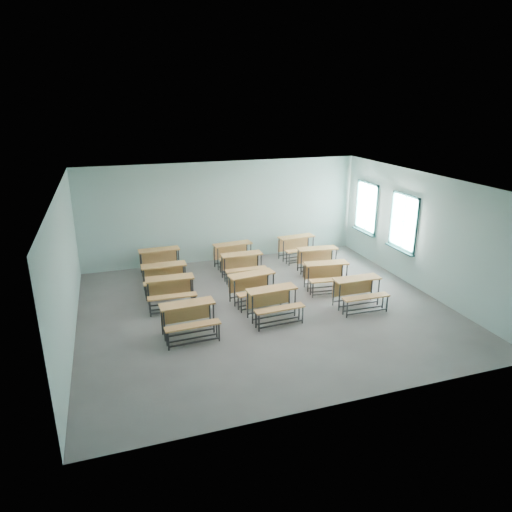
# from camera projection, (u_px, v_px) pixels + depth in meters

# --- Properties ---
(room) EXTENTS (9.04, 8.04, 3.24)m
(room) POSITION_uv_depth(u_px,v_px,m) (268.00, 248.00, 11.06)
(room) COLOR slate
(room) RESTS_ON ground
(desk_unit_r0c0) EXTENTS (1.24, 0.86, 0.75)m
(desk_unit_r0c0) POSITION_uv_depth(u_px,v_px,m) (189.00, 315.00, 10.05)
(desk_unit_r0c0) COLOR #C28646
(desk_unit_r0c0) RESTS_ON ground
(desk_unit_r0c1) EXTENTS (1.25, 0.87, 0.75)m
(desk_unit_r0c1) POSITION_uv_depth(u_px,v_px,m) (273.00, 299.00, 10.84)
(desk_unit_r0c1) COLOR #C28646
(desk_unit_r0c1) RESTS_ON ground
(desk_unit_r0c2) EXTENTS (1.21, 0.82, 0.75)m
(desk_unit_r0c2) POSITION_uv_depth(u_px,v_px,m) (359.00, 289.00, 11.47)
(desk_unit_r0c2) COLOR #C28646
(desk_unit_r0c2) RESTS_ON ground
(desk_unit_r1c0) EXTENTS (1.24, 0.86, 0.75)m
(desk_unit_r1c0) POSITION_uv_depth(u_px,v_px,m) (171.00, 288.00, 11.50)
(desk_unit_r1c0) COLOR #C28646
(desk_unit_r1c0) RESTS_ON ground
(desk_unit_r1c1) EXTENTS (1.30, 0.96, 0.75)m
(desk_unit_r1c1) POSITION_uv_depth(u_px,v_px,m) (253.00, 284.00, 11.76)
(desk_unit_r1c1) COLOR #C28646
(desk_unit_r1c1) RESTS_ON ground
(desk_unit_r1c2) EXTENTS (1.29, 0.95, 0.75)m
(desk_unit_r1c2) POSITION_uv_depth(u_px,v_px,m) (327.00, 272.00, 12.53)
(desk_unit_r1c2) COLOR #C28646
(desk_unit_r1c2) RESTS_ON ground
(desk_unit_r2c0) EXTENTS (1.21, 0.82, 0.75)m
(desk_unit_r2c0) POSITION_uv_depth(u_px,v_px,m) (165.00, 274.00, 12.39)
(desk_unit_r2c0) COLOR #C28646
(desk_unit_r2c0) RESTS_ON ground
(desk_unit_r2c1) EXTENTS (1.21, 0.82, 0.75)m
(desk_unit_r2c1) POSITION_uv_depth(u_px,v_px,m) (243.00, 263.00, 13.27)
(desk_unit_r2c1) COLOR #C28646
(desk_unit_r2c1) RESTS_ON ground
(desk_unit_r2c2) EXTENTS (1.27, 0.92, 0.75)m
(desk_unit_r2c2) POSITION_uv_depth(u_px,v_px,m) (318.00, 257.00, 13.77)
(desk_unit_r2c2) COLOR #C28646
(desk_unit_r2c2) RESTS_ON ground
(desk_unit_r3c0) EXTENTS (1.22, 0.83, 0.75)m
(desk_unit_r3c0) POSITION_uv_depth(u_px,v_px,m) (160.00, 258.00, 13.67)
(desk_unit_r3c0) COLOR #C28646
(desk_unit_r3c0) RESTS_ON ground
(desk_unit_r3c1) EXTENTS (1.28, 0.93, 0.75)m
(desk_unit_r3c1) POSITION_uv_depth(u_px,v_px,m) (234.00, 252.00, 14.21)
(desk_unit_r3c1) COLOR #C28646
(desk_unit_r3c1) RESTS_ON ground
(desk_unit_r3c2) EXTENTS (1.28, 0.92, 0.75)m
(desk_unit_r3c2) POSITION_uv_depth(u_px,v_px,m) (298.00, 244.00, 14.95)
(desk_unit_r3c2) COLOR #C28646
(desk_unit_r3c2) RESTS_ON ground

